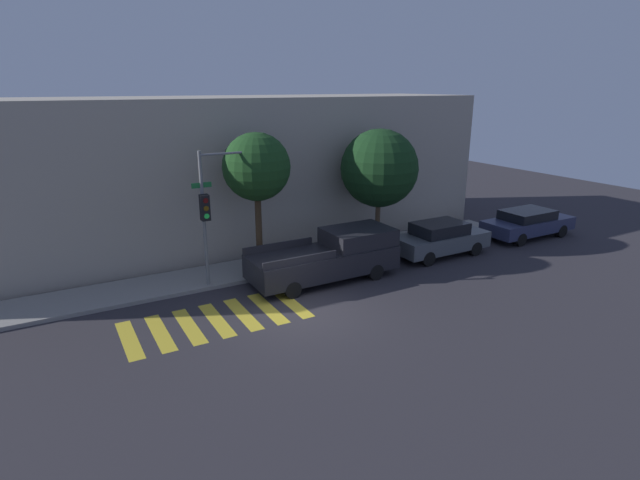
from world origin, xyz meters
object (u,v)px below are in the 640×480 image
(sedan_middle, at_px, (528,223))
(tree_near_corner, at_px, (257,168))
(traffic_light_pole, at_px, (218,197))
(sedan_near_corner, at_px, (440,238))
(pickup_truck, at_px, (331,256))
(tree_midblock, at_px, (379,168))

(sedan_middle, xyz_separation_m, tree_near_corner, (-13.08, 2.01, 3.40))
(traffic_light_pole, relative_size, tree_near_corner, 0.91)
(traffic_light_pole, relative_size, sedan_near_corner, 1.16)
(sedan_middle, bearing_deg, pickup_truck, 180.00)
(sedan_middle, bearing_deg, sedan_near_corner, 180.00)
(pickup_truck, distance_m, sedan_near_corner, 5.46)
(pickup_truck, xyz_separation_m, tree_midblock, (3.58, 2.01, 2.75))
(tree_near_corner, distance_m, tree_midblock, 5.66)
(traffic_light_pole, distance_m, pickup_truck, 4.73)
(tree_near_corner, bearing_deg, traffic_light_pole, -157.44)
(pickup_truck, distance_m, tree_near_corner, 4.32)
(sedan_middle, distance_m, tree_near_corner, 13.67)
(tree_near_corner, bearing_deg, tree_midblock, 0.00)
(traffic_light_pole, height_order, tree_midblock, tree_midblock)
(traffic_light_pole, xyz_separation_m, sedan_near_corner, (9.30, -1.27, -2.58))
(pickup_truck, relative_size, sedan_near_corner, 1.32)
(traffic_light_pole, xyz_separation_m, tree_midblock, (7.43, 0.74, 0.31))
(traffic_light_pole, xyz_separation_m, sedan_middle, (14.88, -1.27, -2.63))
(tree_near_corner, bearing_deg, sedan_middle, -8.75)
(pickup_truck, bearing_deg, tree_near_corner, 135.59)
(sedan_near_corner, height_order, tree_near_corner, tree_near_corner)
(sedan_near_corner, xyz_separation_m, tree_near_corner, (-7.51, 2.01, 3.36))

